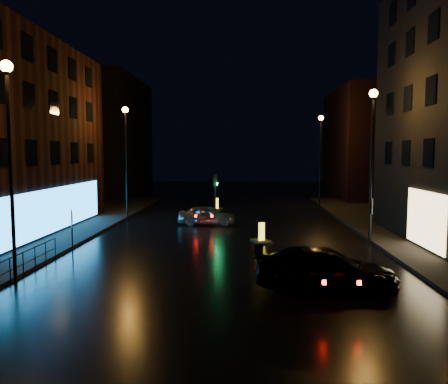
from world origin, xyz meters
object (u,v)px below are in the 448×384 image
Objects in this scene: road_sign_left at (72,223)px; silver_hatchback at (207,215)px; bollard_far at (217,207)px; traffic_signal at (215,214)px; bollard_near at (262,238)px; dark_sedan at (325,269)px; road_sign_right at (371,210)px.

silver_hatchback is at bearing 38.37° from road_sign_left.
bollard_far is at bearing 49.62° from road_sign_left.
traffic_signal is at bearing 40.43° from road_sign_left.
road_sign_left is at bearing -178.15° from bollard_near.
dark_sedan is (5.55, -14.24, 0.08)m from silver_hatchback.
road_sign_left is at bearing -115.92° from traffic_signal.
traffic_signal is 12.13m from road_sign_right.
road_sign_right is at bearing -40.97° from traffic_signal.
road_sign_right is at bearing -25.83° from bollard_near.
traffic_signal reaches higher than road_sign_right.
road_sign_left is (-5.45, -10.26, 1.07)m from silver_hatchback.
road_sign_left is (-5.59, -18.59, 1.52)m from bollard_far.
bollard_near is 0.64× the size of road_sign_left.
bollard_near is 0.59× the size of road_sign_right.
road_sign_right is (9.41, -14.34, 1.67)m from bollard_far.
traffic_signal is at bearing -33.12° from road_sign_right.
road_sign_left reaches higher than bollard_far.
road_sign_left is (-11.00, 3.99, 0.99)m from dark_sedan.
dark_sedan is at bearing -43.57° from road_sign_left.
silver_hatchback is at bearing -103.57° from traffic_signal.
bollard_far is 19.47m from road_sign_left.
road_sign_left reaches higher than dark_sedan.
traffic_signal is 13.56m from road_sign_left.
road_sign_right is (4.00, 8.23, 1.14)m from dark_sedan.
road_sign_right is (5.98, -0.17, 1.66)m from bollard_near.
traffic_signal is at bearing 87.72° from bollard_near.
bollard_near is (3.57, -5.84, -0.43)m from silver_hatchback.
road_sign_right is at bearing -22.92° from dark_sedan.
road_sign_left is (-5.90, -12.15, 1.24)m from traffic_signal.
dark_sedan is at bearing -155.99° from silver_hatchback.
dark_sedan is 2.05× the size of road_sign_right.
silver_hatchback is at bearing 97.22° from bollard_near.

